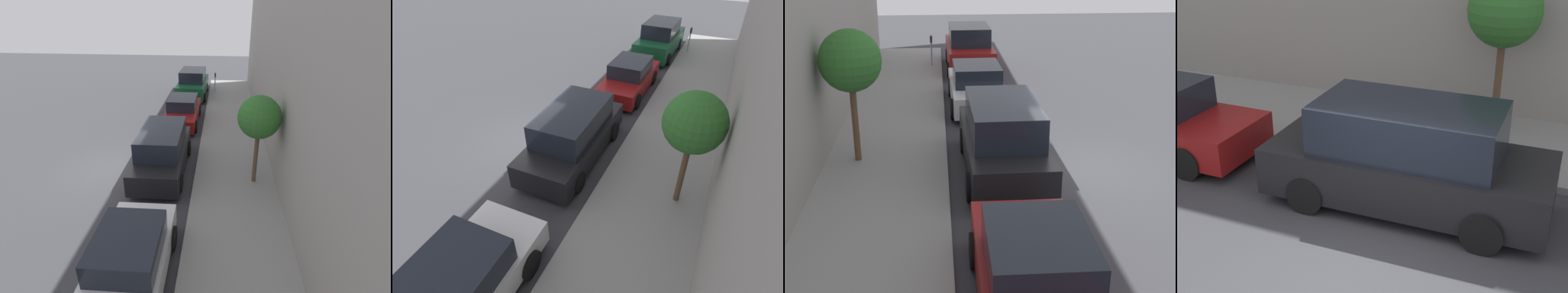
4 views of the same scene
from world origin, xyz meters
The scene contains 7 objects.
ground_plane centered at (0.00, 0.00, 0.00)m, with size 60.00×60.00×0.00m, color #38383D.
sidewalk centered at (5.10, 0.00, 0.07)m, with size 3.19×32.00×0.15m.
parked_minivan_third centered at (2.10, 0.09, 0.92)m, with size 2.02×4.93×1.90m.
parked_sedan_fourth centered at (2.24, 5.73, 0.72)m, with size 1.92×4.52×1.54m.
parked_suv_fifth centered at (2.31, 11.40, 0.93)m, with size 2.09×4.85×1.98m.
parking_meter_far centered at (3.95, 12.10, 1.06)m, with size 0.11×0.15×1.49m.
street_tree centered at (5.85, -0.69, 2.78)m, with size 1.58×1.58×3.44m.
Camera 2 is at (6.09, -7.48, 6.77)m, focal length 28.00 mm.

